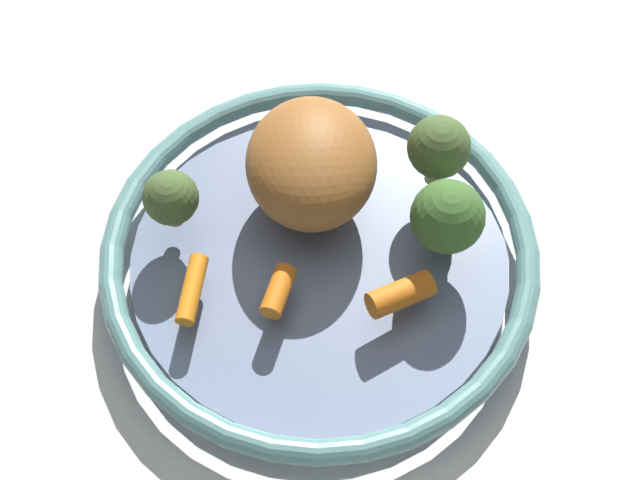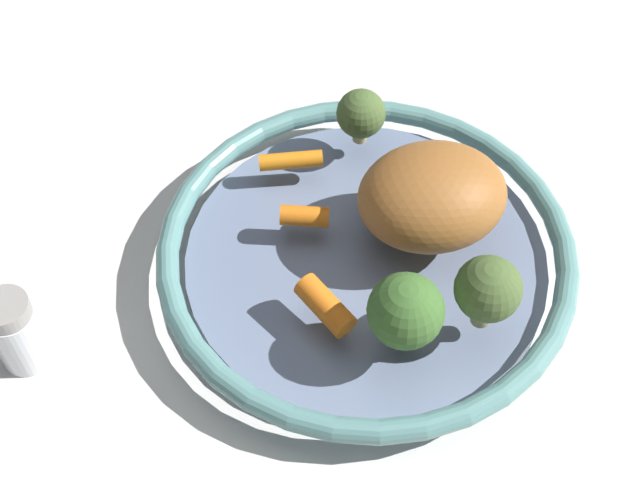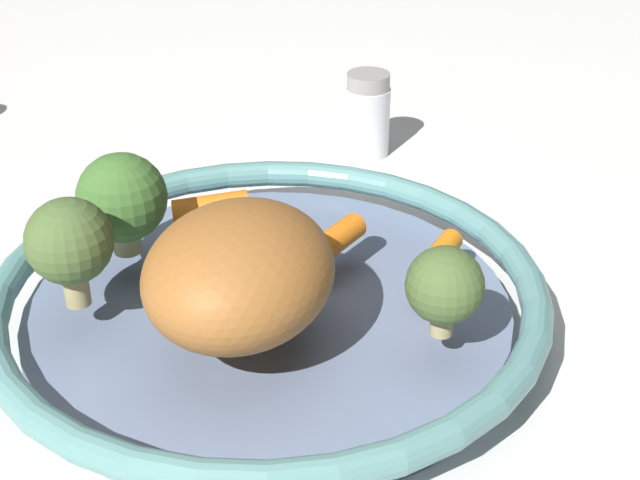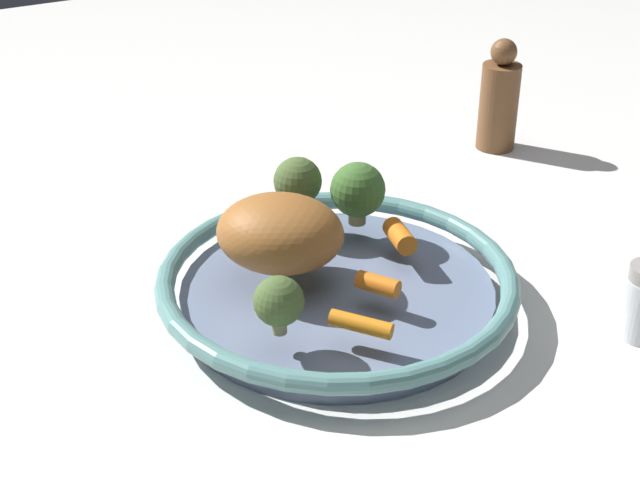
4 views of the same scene
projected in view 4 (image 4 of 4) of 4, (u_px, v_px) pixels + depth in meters
ground_plane at (337, 306)px, 0.90m from camera, size 2.50×2.50×0.00m
serving_bowl at (337, 286)px, 0.89m from camera, size 0.35×0.35×0.04m
roast_chicken_piece at (280, 233)px, 0.87m from camera, size 0.16×0.16×0.07m
baby_carrot_right at (400, 236)px, 0.91m from camera, size 0.06×0.04×0.03m
baby_carrot_back at (378, 284)px, 0.84m from camera, size 0.04×0.03×0.02m
baby_carrot_left at (361, 324)px, 0.78m from camera, size 0.05×0.05×0.02m
broccoli_floret_mid at (279, 302)px, 0.77m from camera, size 0.04×0.04×0.05m
broccoli_floret_large at (358, 190)px, 0.94m from camera, size 0.06×0.06×0.07m
broccoli_floret_edge at (298, 182)px, 0.95m from camera, size 0.05×0.05×0.07m
pepper_mill at (499, 101)px, 1.20m from camera, size 0.05×0.05×0.15m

